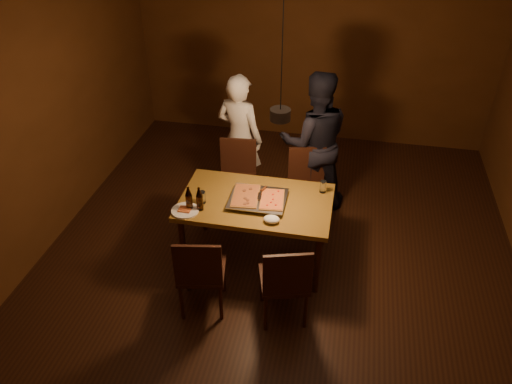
% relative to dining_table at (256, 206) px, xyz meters
% --- Properties ---
extents(room_shell, '(6.00, 6.00, 6.00)m').
position_rel_dining_table_xyz_m(room_shell, '(0.23, -0.10, 0.72)').
color(room_shell, '#331A0D').
rests_on(room_shell, ground).
extents(dining_table, '(1.50, 0.90, 0.75)m').
position_rel_dining_table_xyz_m(dining_table, '(0.00, 0.00, 0.00)').
color(dining_table, olive).
rests_on(dining_table, floor).
extents(chair_far_left, '(0.46, 0.46, 0.49)m').
position_rel_dining_table_xyz_m(chair_far_left, '(-0.39, 0.84, -0.14)').
color(chair_far_left, '#38190F').
rests_on(chair_far_left, floor).
extents(chair_far_right, '(0.51, 0.51, 0.49)m').
position_rel_dining_table_xyz_m(chair_far_right, '(0.43, 0.80, -0.14)').
color(chair_far_right, '#38190F').
rests_on(chair_far_right, floor).
extents(chair_near_left, '(0.49, 0.49, 0.49)m').
position_rel_dining_table_xyz_m(chair_near_left, '(-0.34, -0.84, -0.14)').
color(chair_near_left, '#38190F').
rests_on(chair_near_left, floor).
extents(chair_near_right, '(0.52, 0.52, 0.49)m').
position_rel_dining_table_xyz_m(chair_near_right, '(0.42, -0.80, -0.14)').
color(chair_near_right, '#38190F').
rests_on(chair_near_right, floor).
extents(pizza_tray, '(0.58, 0.49, 0.05)m').
position_rel_dining_table_xyz_m(pizza_tray, '(0.02, -0.02, 0.10)').
color(pizza_tray, silver).
rests_on(pizza_tray, dining_table).
extents(pizza_meat, '(0.29, 0.42, 0.02)m').
position_rel_dining_table_xyz_m(pizza_meat, '(-0.10, -0.02, 0.13)').
color(pizza_meat, maroon).
rests_on(pizza_meat, pizza_tray).
extents(pizza_cheese, '(0.26, 0.38, 0.02)m').
position_rel_dining_table_xyz_m(pizza_cheese, '(0.17, -0.03, 0.13)').
color(pizza_cheese, gold).
rests_on(pizza_cheese, pizza_tray).
extents(spatula, '(0.15, 0.25, 0.04)m').
position_rel_dining_table_xyz_m(spatula, '(0.03, -0.01, 0.14)').
color(spatula, silver).
rests_on(spatula, pizza_tray).
extents(beer_bottle_a, '(0.07, 0.07, 0.25)m').
position_rel_dining_table_xyz_m(beer_bottle_a, '(-0.60, -0.26, 0.20)').
color(beer_bottle_a, black).
rests_on(beer_bottle_a, dining_table).
extents(beer_bottle_b, '(0.07, 0.07, 0.25)m').
position_rel_dining_table_xyz_m(beer_bottle_b, '(-0.50, -0.26, 0.20)').
color(beer_bottle_b, black).
rests_on(beer_bottle_b, dining_table).
extents(water_glass_left, '(0.08, 0.08, 0.12)m').
position_rel_dining_table_xyz_m(water_glass_left, '(-0.51, -0.14, 0.14)').
color(water_glass_left, silver).
rests_on(water_glass_left, dining_table).
extents(water_glass_right, '(0.06, 0.06, 0.13)m').
position_rel_dining_table_xyz_m(water_glass_right, '(0.63, 0.28, 0.14)').
color(water_glass_right, silver).
rests_on(water_glass_right, dining_table).
extents(plate_slice, '(0.26, 0.26, 0.03)m').
position_rel_dining_table_xyz_m(plate_slice, '(-0.63, -0.31, 0.08)').
color(plate_slice, white).
rests_on(plate_slice, dining_table).
extents(napkin, '(0.15, 0.12, 0.06)m').
position_rel_dining_table_xyz_m(napkin, '(0.21, -0.31, 0.11)').
color(napkin, white).
rests_on(napkin, dining_table).
extents(diner_white, '(0.67, 0.53, 1.59)m').
position_rel_dining_table_xyz_m(diner_white, '(-0.43, 1.15, 0.12)').
color(diner_white, white).
rests_on(diner_white, floor).
extents(diner_dark, '(0.95, 0.82, 1.69)m').
position_rel_dining_table_xyz_m(diner_dark, '(0.46, 1.15, 0.17)').
color(diner_dark, black).
rests_on(diner_dark, floor).
extents(pendant_lamp, '(0.18, 0.18, 1.10)m').
position_rel_dining_table_xyz_m(pendant_lamp, '(0.23, -0.10, 1.08)').
color(pendant_lamp, black).
rests_on(pendant_lamp, ceiling).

